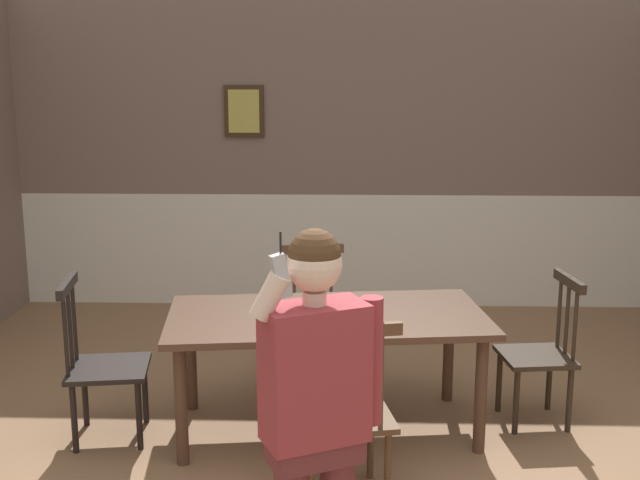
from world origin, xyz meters
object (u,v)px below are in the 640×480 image
dining_table (327,326)px  chair_by_doorway (315,315)px  chair_at_table_head (541,353)px  person_figure (316,406)px  chair_opposite_corner (102,364)px  chair_near_window (344,413)px

dining_table → chair_by_doorway: size_ratio=2.13×
chair_at_table_head → chair_by_doorway: bearing=56.9°
chair_by_doorway → chair_at_table_head: same height
chair_by_doorway → dining_table: bearing=88.2°
chair_by_doorway → person_figure: 2.60m
dining_table → chair_at_table_head: (1.32, 0.16, -0.21)m
chair_opposite_corner → chair_by_doorway: bearing=121.1°
chair_near_window → chair_opposite_corner: 1.59m
chair_at_table_head → chair_opposite_corner: (-2.65, -0.31, 0.01)m
chair_opposite_corner → person_figure: bearing=31.9°
dining_table → person_figure: bearing=-90.1°
chair_near_window → chair_by_doorway: bearing=85.9°
dining_table → chair_near_window: 0.88m
chair_opposite_corner → chair_near_window: bearing=55.2°
dining_table → chair_opposite_corner: 1.35m
chair_at_table_head → person_figure: person_figure is taller
chair_near_window → chair_by_doorway: (-0.21, 1.72, -0.03)m
chair_by_doorway → person_figure: size_ratio=0.59×
chair_near_window → chair_by_doorway: chair_near_window is taller
chair_near_window → chair_at_table_head: 1.59m
chair_by_doorway → chair_at_table_head: 1.59m
chair_near_window → chair_at_table_head: bearing=28.8°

